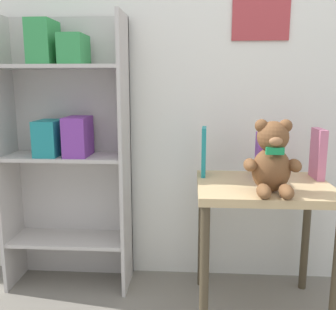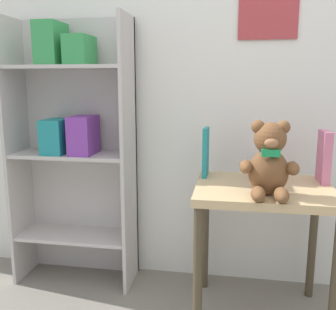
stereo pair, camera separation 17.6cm
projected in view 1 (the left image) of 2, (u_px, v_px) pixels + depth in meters
name	position (u px, v px, depth m)	size (l,w,h in m)	color
wall_back	(226.00, 51.00, 1.96)	(4.80, 0.07, 2.50)	silver
bookshelf_side	(66.00, 138.00, 1.96)	(0.64, 0.26, 1.42)	#BCB7B2
display_table	(263.00, 205.00, 1.73)	(0.60, 0.49, 0.64)	tan
teddy_bear	(272.00, 160.00, 1.55)	(0.23, 0.21, 0.31)	brown
book_standing_teal	(204.00, 152.00, 1.84)	(0.02, 0.12, 0.24)	teal
book_standing_purple	(260.00, 156.00, 1.80)	(0.03, 0.14, 0.21)	purple
book_standing_pink	(318.00, 154.00, 1.79)	(0.04, 0.14, 0.24)	#D17093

